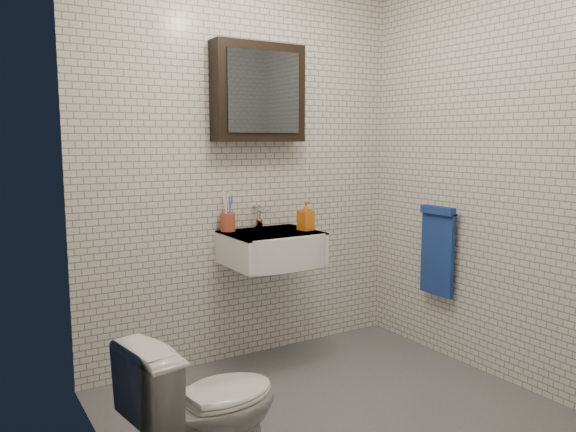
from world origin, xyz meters
The scene contains 9 objects.
ground centered at (0.00, 0.00, 0.01)m, with size 2.20×2.00×0.01m, color #53575C.
room_shell centered at (0.00, 0.00, 1.47)m, with size 2.22×2.02×2.51m.
washbasin centered at (0.05, 0.73, 0.76)m, with size 0.55×0.50×0.20m.
faucet centered at (0.05, 0.93, 0.92)m, with size 0.06×0.20×0.15m.
mirror_cabinet centered at (0.05, 0.93, 1.70)m, with size 0.60×0.15×0.60m.
towel_rail centered at (1.04, 0.35, 0.72)m, with size 0.09×0.30×0.58m.
toothbrush_cup centered at (-0.16, 0.94, 0.91)m, with size 0.12×0.12×0.25m.
soap_bottle centered at (0.27, 0.72, 0.94)m, with size 0.08×0.08×0.18m, color #E44D18.
toilet centered at (-0.80, -0.16, 0.33)m, with size 0.37×0.64×0.65m, color silver.
Camera 1 is at (-1.64, -2.18, 1.41)m, focal length 35.00 mm.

